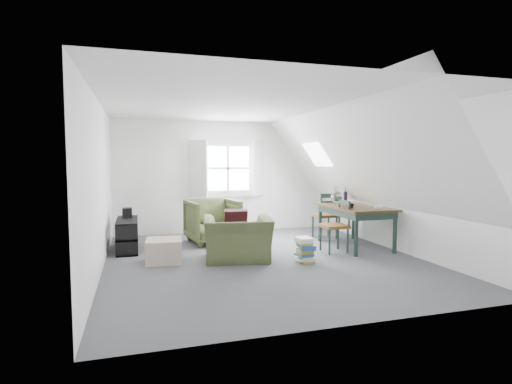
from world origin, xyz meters
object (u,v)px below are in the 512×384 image
object	(u,v)px
armchair_near	(238,260)
dining_chair_near	(336,225)
ottoman	(164,251)
dining_chair_far	(326,215)
magazine_stack	(305,250)
armchair_far	(213,243)
media_shelf	(127,237)
dining_table	(355,211)

from	to	relation	value
armchair_near	dining_chair_near	size ratio (longest dim) A/B	1.17
ottoman	dining_chair_far	bearing A→B (deg)	16.69
magazine_stack	armchair_far	bearing A→B (deg)	120.69
dining_chair_far	magazine_stack	xyz separation A→B (m)	(-1.18, -1.66, -0.30)
media_shelf	magazine_stack	bearing A→B (deg)	-30.87
dining_table	dining_chair_far	size ratio (longest dim) A/B	1.61
media_shelf	magazine_stack	distance (m)	3.22
armchair_near	media_shelf	size ratio (longest dim) A/B	0.98
armchair_far	dining_chair_near	size ratio (longest dim) A/B	1.03
dining_chair_near	magazine_stack	distance (m)	1.02
dining_chair_far	dining_table	bearing A→B (deg)	92.86
dining_chair_far	media_shelf	xyz separation A→B (m)	(-3.93, 0.02, -0.25)
media_shelf	armchair_near	bearing A→B (deg)	-34.77
dining_chair_far	ottoman	bearing A→B (deg)	7.93
armchair_near	dining_chair_far	bearing A→B (deg)	-141.21
dining_chair_near	armchair_near	bearing A→B (deg)	-65.63
armchair_near	armchair_far	distance (m)	1.49
dining_table	ottoman	bearing A→B (deg)	-179.10
armchair_far	magazine_stack	distance (m)	2.25
armchair_far	magazine_stack	world-z (taller)	armchair_far
dining_chair_far	media_shelf	world-z (taller)	dining_chair_far
armchair_far	magazine_stack	xyz separation A→B (m)	(1.14, -1.93, 0.20)
armchair_far	ottoman	distance (m)	1.65
ottoman	dining_chair_near	size ratio (longest dim) A/B	0.60
ottoman	media_shelf	world-z (taller)	media_shelf
armchair_far	media_shelf	size ratio (longest dim) A/B	0.87
dining_table	dining_chair_near	size ratio (longest dim) A/B	1.68
ottoman	dining_chair_near	world-z (taller)	dining_chair_near
dining_chair_far	dining_chair_near	xyz separation A→B (m)	(-0.36, -1.13, -0.02)
armchair_near	ottoman	bearing A→B (deg)	-0.41
magazine_stack	dining_chair_far	bearing A→B (deg)	54.47
armchair_near	media_shelf	world-z (taller)	media_shelf
dining_chair_near	dining_table	bearing A→B (deg)	138.27
armchair_near	dining_chair_near	bearing A→B (deg)	-167.63
dining_table	media_shelf	bearing A→B (deg)	166.44
armchair_far	dining_table	distance (m)	2.83
dining_table	dining_chair_near	world-z (taller)	dining_chair_near
armchair_far	dining_chair_far	xyz separation A→B (m)	(2.33, -0.27, 0.50)
armchair_far	dining_chair_far	distance (m)	2.40
dining_table	dining_chair_near	distance (m)	0.63
dining_chair_far	armchair_near	bearing A→B (deg)	20.27
armchair_far	media_shelf	world-z (taller)	media_shelf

